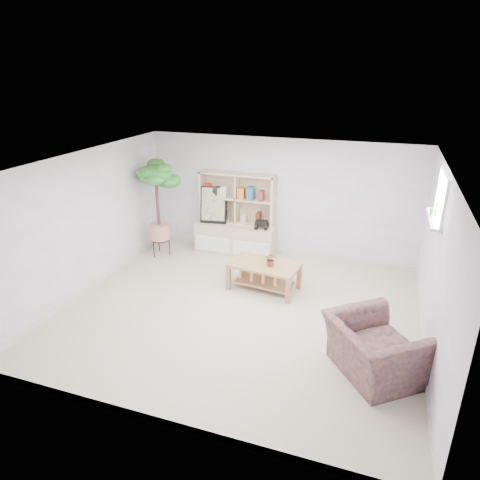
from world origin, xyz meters
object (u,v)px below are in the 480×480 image
(storage_unit, at_px, (236,215))
(floor_tree, at_px, (158,210))
(coffee_table, at_px, (264,276))
(armchair, at_px, (375,345))

(storage_unit, distance_m, floor_tree, 1.57)
(coffee_table, height_order, floor_tree, floor_tree)
(storage_unit, distance_m, coffee_table, 1.81)
(armchair, bearing_deg, floor_tree, 22.97)
(floor_tree, bearing_deg, storage_unit, 23.89)
(armchair, bearing_deg, coffee_table, 10.63)
(storage_unit, bearing_deg, floor_tree, -156.11)
(coffee_table, xyz_separation_m, armchair, (1.93, -1.71, 0.17))
(floor_tree, height_order, armchair, floor_tree)
(armchair, bearing_deg, storage_unit, 5.87)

